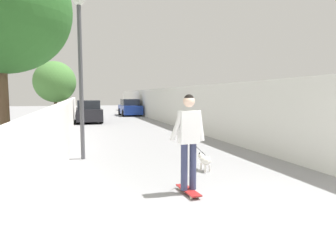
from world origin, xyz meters
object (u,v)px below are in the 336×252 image
at_px(lamp_post, 80,49).
at_px(tree_left_near, 55,82).
at_px(person_skateboarder, 189,134).
at_px(dog, 205,160).
at_px(skateboard, 188,190).
at_px(car_far, 130,108).
at_px(car_near, 89,112).

bearing_deg(lamp_post, tree_left_near, 6.85).
distance_m(person_skateboarder, dog, 2.03).
height_order(skateboard, dog, dog).
height_order(lamp_post, car_far, lamp_post).
height_order(car_near, car_far, same).
distance_m(skateboard, car_near, 16.79).
relative_size(skateboard, car_near, 0.18).
relative_size(skateboard, dog, 0.44).
height_order(tree_left_near, lamp_post, lamp_post).
height_order(dog, car_near, car_near).
relative_size(dog, car_near, 0.41).
relative_size(skateboard, person_skateboarder, 0.45).
distance_m(skateboard, car_far, 22.92).
relative_size(lamp_post, car_far, 1.18).
height_order(lamp_post, skateboard, lamp_post).
distance_m(person_skateboarder, car_far, 22.91).
bearing_deg(car_far, tree_left_near, 131.07).
relative_size(lamp_post, car_near, 1.09).
bearing_deg(dog, tree_left_near, 15.88).
bearing_deg(skateboard, dog, -33.31).
bearing_deg(car_near, lamp_post, 177.33).
xyz_separation_m(tree_left_near, lamp_post, (-13.48, -1.62, 0.39)).
relative_size(tree_left_near, skateboard, 5.27).
height_order(tree_left_near, car_far, tree_left_near).
height_order(tree_left_near, car_near, tree_left_near).
bearing_deg(car_far, person_skateboarder, 173.25).
bearing_deg(car_near, car_far, -33.38).
height_order(skateboard, car_far, car_far).
bearing_deg(tree_left_near, car_far, -48.93).
bearing_deg(person_skateboarder, tree_left_near, 11.40).
distance_m(tree_left_near, person_skateboarder, 17.78).
bearing_deg(dog, car_far, -4.55).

